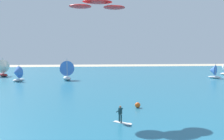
{
  "coord_description": "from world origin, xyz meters",
  "views": [
    {
      "loc": [
        -1.7,
        -3.98,
        7.09
      ],
      "look_at": [
        0.27,
        20.05,
        5.02
      ],
      "focal_mm": 37.89,
      "sensor_mm": 36.0,
      "label": 1
    }
  ],
  "objects_px": {
    "sailboat_mid_left": "(213,71)",
    "sailboat_near_shore": "(17,74)",
    "marker_buoy": "(138,105)",
    "sailboat_leading": "(224,68)",
    "sailboat_mid_right": "(4,68)",
    "kite": "(97,5)",
    "kitesurfer": "(122,117)",
    "sailboat_far_left": "(66,70)"
  },
  "relations": [
    {
      "from": "kite",
      "to": "sailboat_near_shore",
      "type": "height_order",
      "value": "kite"
    },
    {
      "from": "kitesurfer",
      "to": "marker_buoy",
      "type": "distance_m",
      "value": 6.37
    },
    {
      "from": "sailboat_mid_right",
      "to": "sailboat_mid_left",
      "type": "bearing_deg",
      "value": -8.58
    },
    {
      "from": "kitesurfer",
      "to": "kite",
      "type": "bearing_deg",
      "value": 107.2
    },
    {
      "from": "sailboat_far_left",
      "to": "marker_buoy",
      "type": "bearing_deg",
      "value": -67.73
    },
    {
      "from": "sailboat_mid_left",
      "to": "marker_buoy",
      "type": "relative_size",
      "value": 5.59
    },
    {
      "from": "sailboat_leading",
      "to": "sailboat_far_left",
      "type": "bearing_deg",
      "value": -171.48
    },
    {
      "from": "sailboat_leading",
      "to": "sailboat_near_shore",
      "type": "distance_m",
      "value": 53.93
    },
    {
      "from": "sailboat_mid_left",
      "to": "sailboat_near_shore",
      "type": "distance_m",
      "value": 46.25
    },
    {
      "from": "sailboat_leading",
      "to": "marker_buoy",
      "type": "bearing_deg",
      "value": -131.76
    },
    {
      "from": "kitesurfer",
      "to": "sailboat_mid_right",
      "type": "relative_size",
      "value": 0.38
    },
    {
      "from": "kite",
      "to": "sailboat_mid_left",
      "type": "height_order",
      "value": "kite"
    },
    {
      "from": "sailboat_near_shore",
      "to": "sailboat_far_left",
      "type": "xyz_separation_m",
      "value": [
        10.43,
        2.8,
        0.56
      ]
    },
    {
      "from": "sailboat_far_left",
      "to": "marker_buoy",
      "type": "height_order",
      "value": "sailboat_far_left"
    },
    {
      "from": "sailboat_leading",
      "to": "kitesurfer",
      "type": "bearing_deg",
      "value": -129.69
    },
    {
      "from": "sailboat_mid_left",
      "to": "sailboat_far_left",
      "type": "relative_size",
      "value": 0.74
    },
    {
      "from": "sailboat_mid_left",
      "to": "sailboat_near_shore",
      "type": "xyz_separation_m",
      "value": [
        -46.19,
        -2.32,
        0.02
      ]
    },
    {
      "from": "sailboat_leading",
      "to": "sailboat_mid_right",
      "type": "xyz_separation_m",
      "value": [
        -59.52,
        1.07,
        0.34
      ]
    },
    {
      "from": "kite",
      "to": "sailboat_near_shore",
      "type": "bearing_deg",
      "value": 125.23
    },
    {
      "from": "sailboat_leading",
      "to": "sailboat_mid_right",
      "type": "distance_m",
      "value": 59.53
    },
    {
      "from": "marker_buoy",
      "to": "sailboat_far_left",
      "type": "bearing_deg",
      "value": 112.27
    },
    {
      "from": "sailboat_leading",
      "to": "sailboat_mid_right",
      "type": "height_order",
      "value": "sailboat_mid_right"
    },
    {
      "from": "kitesurfer",
      "to": "sailboat_mid_right",
      "type": "height_order",
      "value": "sailboat_mid_right"
    },
    {
      "from": "sailboat_mid_left",
      "to": "kite",
      "type": "bearing_deg",
      "value": -137.12
    },
    {
      "from": "kite",
      "to": "sailboat_far_left",
      "type": "relative_size",
      "value": 1.39
    },
    {
      "from": "kitesurfer",
      "to": "sailboat_mid_right",
      "type": "bearing_deg",
      "value": 121.78
    },
    {
      "from": "marker_buoy",
      "to": "sailboat_mid_left",
      "type": "bearing_deg",
      "value": 49.19
    },
    {
      "from": "sailboat_near_shore",
      "to": "sailboat_mid_right",
      "type": "distance_m",
      "value": 12.09
    },
    {
      "from": "sailboat_mid_left",
      "to": "sailboat_far_left",
      "type": "distance_m",
      "value": 35.77
    },
    {
      "from": "sailboat_mid_left",
      "to": "sailboat_mid_right",
      "type": "distance_m",
      "value": 53.17
    },
    {
      "from": "marker_buoy",
      "to": "sailboat_mid_right",
      "type": "bearing_deg",
      "value": 128.41
    },
    {
      "from": "kite",
      "to": "marker_buoy",
      "type": "xyz_separation_m",
      "value": [
        4.77,
        -1.12,
        -12.03
      ]
    },
    {
      "from": "sailboat_mid_right",
      "to": "kite",
      "type": "bearing_deg",
      "value": -55.74
    },
    {
      "from": "sailboat_leading",
      "to": "sailboat_mid_left",
      "type": "xyz_separation_m",
      "value": [
        -6.95,
        -6.87,
        -0.25
      ]
    },
    {
      "from": "sailboat_far_left",
      "to": "sailboat_mid_left",
      "type": "bearing_deg",
      "value": -0.75
    },
    {
      "from": "sailboat_leading",
      "to": "marker_buoy",
      "type": "distance_m",
      "value": 46.69
    },
    {
      "from": "sailboat_near_shore",
      "to": "sailboat_mid_right",
      "type": "height_order",
      "value": "sailboat_mid_right"
    },
    {
      "from": "sailboat_near_shore",
      "to": "sailboat_mid_right",
      "type": "bearing_deg",
      "value": 121.86
    },
    {
      "from": "kite",
      "to": "sailboat_mid_left",
      "type": "distance_m",
      "value": 40.84
    },
    {
      "from": "kitesurfer",
      "to": "marker_buoy",
      "type": "height_order",
      "value": "kitesurfer"
    },
    {
      "from": "sailboat_near_shore",
      "to": "sailboat_far_left",
      "type": "relative_size",
      "value": 0.75
    },
    {
      "from": "sailboat_mid_right",
      "to": "marker_buoy",
      "type": "bearing_deg",
      "value": -51.59
    }
  ]
}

